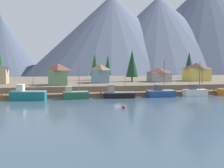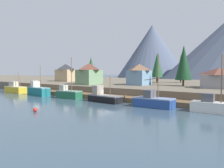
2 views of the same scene
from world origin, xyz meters
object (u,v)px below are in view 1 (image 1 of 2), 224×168
Objects in this scene: fishing_boat_white at (195,92)px; conifer_mid_right at (108,65)px; conifer_near_right at (95,64)px; conifer_mid_left at (189,63)px; fishing_boat_black at (118,94)px; conifer_back_left at (132,63)px; fishing_boat_green at (75,94)px; fishing_boat_teal at (28,95)px; channel_buoy at (124,107)px; house_yellow at (197,72)px; house_grey at (159,74)px; fishing_boat_blue at (161,93)px; conifer_near_left at (0,65)px; house_blue at (100,73)px; house_green at (58,74)px.

fishing_boat_white is 40.97m from conifer_mid_right.
conifer_near_right is 0.89× the size of conifer_mid_left.
conifer_back_left reaches higher than fishing_boat_black.
fishing_boat_green is 64.28m from conifer_mid_left.
channel_buoy is (19.72, -15.21, -0.93)m from fishing_boat_teal.
house_yellow is 36.62m from conifer_near_right.
conifer_back_left is at bearing 72.25° from fishing_boat_black.
conifer_near_right is (-35.29, 9.44, 2.59)m from house_yellow.
fishing_boat_green is 1.41× the size of house_grey.
fishing_boat_blue reaches higher than house_grey.
conifer_mid_left reaches higher than fishing_boat_blue.
house_yellow is 0.75× the size of conifer_mid_left.
fishing_boat_black is at bearing -46.33° from conifer_near_left.
conifer_mid_left is (6.25, 17.92, 3.10)m from house_yellow.
house_blue is at bearing -176.82° from house_grey.
conifer_near_right reaches higher than house_grey.
house_yellow reaches higher than house_blue.
fishing_boat_teal is at bearing -147.07° from conifer_mid_left.
house_green is (-14.99, 12.50, 4.64)m from fishing_boat_black.
house_blue is at bearing -89.26° from conifer_near_right.
fishing_boat_green is at bearing -153.93° from house_yellow.
fishing_boat_green is 1.18× the size of house_yellow.
fishing_boat_green is 35.47m from house_grey.
channel_buoy is (-23.36, -15.82, -0.74)m from fishing_boat_white.
fishing_boat_teal reaches higher than channel_buoy.
fishing_boat_teal is 11.13m from fishing_boat_green.
conifer_back_left reaches higher than house_green.
fishing_boat_teal is 0.87× the size of fishing_boat_green.
house_blue is at bearing 124.19° from fishing_boat_blue.
conifer_mid_left is (28.08, 39.52, 7.79)m from fishing_boat_blue.
fishing_boat_black is 20.07m from house_green.
conifer_back_left reaches higher than conifer_near_right.
house_grey is at bearing 12.52° from house_green.
conifer_mid_left is at bearing 52.86° from channel_buoy.
house_grey is 22.60m from conifer_mid_right.
house_grey is at bearing 3.18° from house_blue.
conifer_near_left reaches higher than house_grey.
conifer_near_right reaches higher than house_blue.
house_grey is (-2.79, 19.50, 3.83)m from fishing_boat_white.
conifer_mid_left is at bearing 26.38° from house_green.
conifer_near_right is 0.92× the size of conifer_back_left.
conifer_mid_left reaches higher than fishing_boat_black.
house_yellow is 71.50m from conifer_near_left.
conifer_back_left reaches higher than conifer_mid_right.
fishing_boat_green is at bearing -132.93° from conifer_back_left.
conifer_mid_right reaches higher than house_grey.
fishing_boat_white reaches higher than house_yellow.
fishing_boat_white is 0.93× the size of conifer_near_right.
fishing_boat_green is 49.13m from house_yellow.
fishing_boat_blue is 1.43× the size of house_green.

